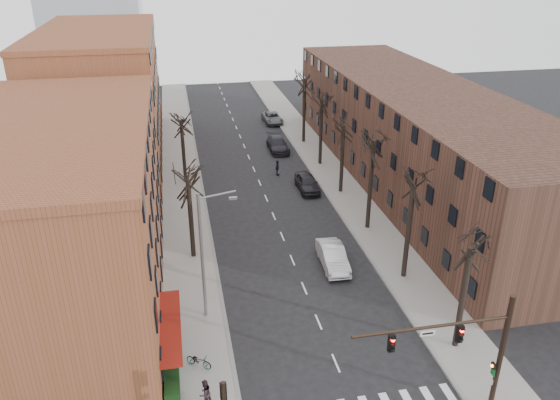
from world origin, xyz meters
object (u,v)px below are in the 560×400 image
parked_car_mid (278,144)px  bicycle (199,361)px  parked_car_near (307,183)px  silver_sedan (333,257)px

parked_car_mid → bicycle: size_ratio=3.33×
parked_car_near → silver_sedan: bearing=-96.5°
parked_car_near → parked_car_mid: size_ratio=0.88×
silver_sedan → bicycle: bearing=-136.4°
parked_car_near → bicycle: size_ratio=2.92×
parked_car_near → bicycle: (-12.38, -24.08, -0.24)m
silver_sedan → bicycle: size_ratio=3.04×
parked_car_near → bicycle: parked_car_near is taller
parked_car_near → parked_car_mid: 12.42m
silver_sedan → bicycle: (-10.80, -9.45, -0.24)m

